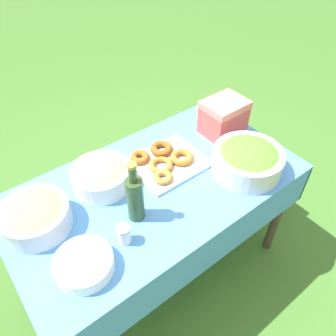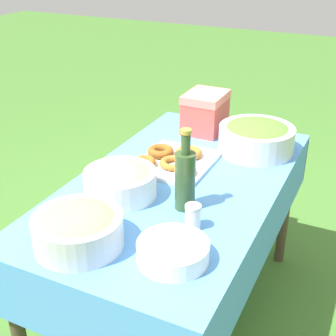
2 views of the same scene
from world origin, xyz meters
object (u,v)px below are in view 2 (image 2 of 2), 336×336
object	(u,v)px
salad_bowl	(256,136)
olive_oil_bottle	(185,178)
plate_stack	(173,252)
bread_bowl	(78,227)
donut_platter	(173,160)
cooler_box	(205,112)
pasta_bowl	(120,180)

from	to	relation	value
salad_bowl	olive_oil_bottle	size ratio (longest dim) A/B	1.11
salad_bowl	plate_stack	xyz separation A→B (m)	(-0.85, 0.00, -0.04)
salad_bowl	bread_bowl	bearing A→B (deg)	162.05
salad_bowl	donut_platter	bearing A→B (deg)	135.77
salad_bowl	cooler_box	bearing A→B (deg)	66.62
donut_platter	bread_bowl	bearing A→B (deg)	177.81
donut_platter	plate_stack	bearing A→B (deg)	-154.93
bread_bowl	plate_stack	bearing A→B (deg)	-78.68
pasta_bowl	cooler_box	distance (m)	0.72
donut_platter	plate_stack	distance (m)	0.64
bread_bowl	cooler_box	xyz separation A→B (m)	(1.04, -0.00, 0.03)
pasta_bowl	donut_platter	distance (m)	0.32
cooler_box	salad_bowl	bearing A→B (deg)	-113.38
bread_bowl	pasta_bowl	bearing A→B (deg)	7.61
bread_bowl	donut_platter	bearing A→B (deg)	-2.19
olive_oil_bottle	cooler_box	world-z (taller)	olive_oil_bottle
cooler_box	plate_stack	bearing A→B (deg)	-163.56
pasta_bowl	cooler_box	world-z (taller)	cooler_box
donut_platter	plate_stack	xyz separation A→B (m)	(-0.58, -0.27, 0.01)
pasta_bowl	olive_oil_bottle	world-z (taller)	olive_oil_bottle
pasta_bowl	cooler_box	bearing A→B (deg)	-3.77
salad_bowl	pasta_bowl	world-z (taller)	salad_bowl
donut_platter	plate_stack	world-z (taller)	plate_stack
salad_bowl	cooler_box	distance (m)	0.32
olive_oil_bottle	bread_bowl	xyz separation A→B (m)	(-0.34, 0.21, -0.05)
bread_bowl	salad_bowl	bearing A→B (deg)	-17.95
pasta_bowl	bread_bowl	world-z (taller)	bread_bowl
plate_stack	bread_bowl	distance (m)	0.30
plate_stack	olive_oil_bottle	bearing A→B (deg)	17.19
salad_bowl	cooler_box	size ratio (longest dim) A/B	1.49
pasta_bowl	donut_platter	world-z (taller)	pasta_bowl
donut_platter	bread_bowl	world-z (taller)	bread_bowl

